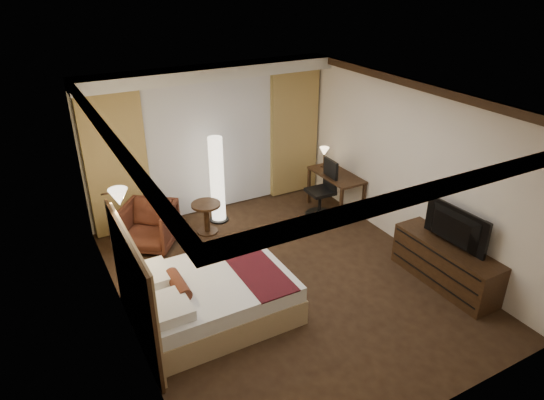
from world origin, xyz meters
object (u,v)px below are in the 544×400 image
floor_lamp (217,180)px  dresser (445,264)px  armchair (148,224)px  side_table (207,218)px  desk (335,192)px  office_chair (320,189)px  bed (214,296)px  television (451,227)px

floor_lamp → dresser: bearing=-57.7°
armchair → side_table: 1.01m
side_table → desk: desk is taller
armchair → side_table: armchair is taller
floor_lamp → office_chair: (1.69, -0.74, -0.26)m
office_chair → desk: bearing=9.8°
side_table → dresser: 3.92m
side_table → office_chair: bearing=-12.1°
bed → floor_lamp: size_ratio=1.22×
floor_lamp → office_chair: size_ratio=1.48×
bed → floor_lamp: bearing=65.6°
side_table → desk: size_ratio=0.49×
side_table → television: bearing=-51.3°
bed → television: television is taller
bed → armchair: bearing=97.0°
bed → office_chair: bearing=30.8°
bed → desk: bearing=28.4°
floor_lamp → desk: (2.07, -0.69, -0.43)m
armchair → floor_lamp: floor_lamp is taller
side_table → dresser: bearing=-51.0°
television → side_table: bearing=37.2°
television → floor_lamp: bearing=30.5°
floor_lamp → side_table: bearing=-138.9°
armchair → television: 4.64m
desk → television: size_ratio=1.09×
bed → side_table: (0.74, 2.10, -0.01)m
bed → armchair: (-0.26, 2.12, 0.13)m
floor_lamp → office_chair: 1.87m
floor_lamp → television: (2.09, -3.35, 0.15)m
armchair → office_chair: size_ratio=0.76×
bed → floor_lamp: 2.69m
armchair → side_table: size_ratio=1.49×
armchair → television: size_ratio=0.79×
bed → side_table: 2.22m
bed → television: 3.38m
bed → armchair: size_ratio=2.37×
side_table → dresser: size_ratio=0.33×
office_chair → armchair: bearing=173.7°
television → armchair: bearing=46.8°
office_chair → dresser: office_chair is taller
dresser → television: 0.63m
bed → television: (3.18, -0.95, 0.66)m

